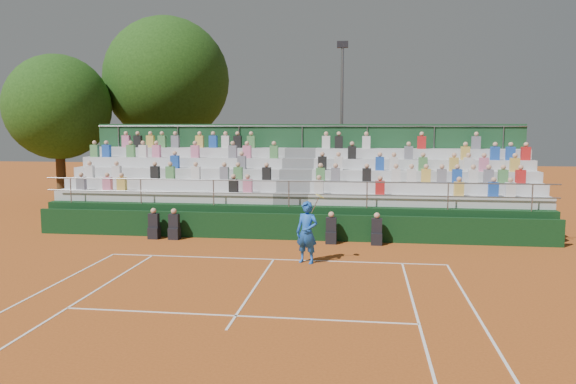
# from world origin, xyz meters

# --- Properties ---
(ground) EXTENTS (90.00, 90.00, 0.00)m
(ground) POSITION_xyz_m (0.00, 0.00, 0.00)
(ground) COLOR #AC511C
(ground) RESTS_ON ground
(courtside_wall) EXTENTS (20.00, 0.15, 1.00)m
(courtside_wall) POSITION_xyz_m (0.00, 3.20, 0.50)
(courtside_wall) COLOR black
(courtside_wall) RESTS_ON ground
(line_officials) EXTENTS (8.87, 0.40, 1.19)m
(line_officials) POSITION_xyz_m (-1.08, 2.75, 0.48)
(line_officials) COLOR black
(line_officials) RESTS_ON ground
(grandstand) EXTENTS (20.00, 5.20, 4.40)m
(grandstand) POSITION_xyz_m (0.01, 6.44, 1.08)
(grandstand) COLOR black
(grandstand) RESTS_ON ground
(tennis_player) EXTENTS (0.95, 0.68, 2.22)m
(tennis_player) POSITION_xyz_m (1.11, -0.30, 0.99)
(tennis_player) COLOR blue
(tennis_player) RESTS_ON ground
(tree_west) EXTENTS (5.61, 5.61, 8.12)m
(tree_west) POSITION_xyz_m (-13.49, 10.92, 5.29)
(tree_west) COLOR #372614
(tree_west) RESTS_ON ground
(tree_east) EXTENTS (7.34, 7.34, 10.68)m
(tree_east) POSITION_xyz_m (-8.76, 14.83, 7.00)
(tree_east) COLOR #372614
(tree_east) RESTS_ON ground
(floodlight_mast) EXTENTS (0.60, 0.25, 8.88)m
(floodlight_mast) POSITION_xyz_m (1.63, 13.68, 5.13)
(floodlight_mast) COLOR gray
(floodlight_mast) RESTS_ON ground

